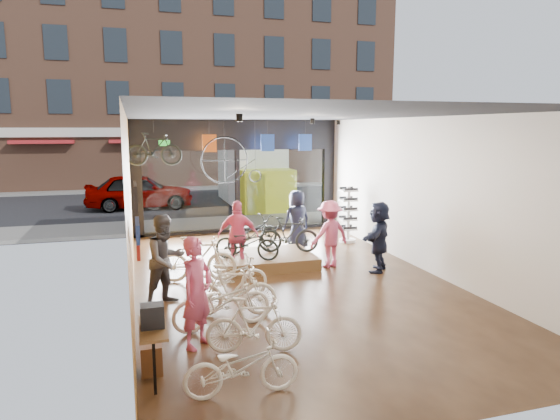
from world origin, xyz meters
name	(u,v)px	position (x,y,z in m)	size (l,w,h in m)	color
ground_plane	(291,282)	(0.00, 0.00, -0.02)	(7.00, 12.00, 0.04)	black
ceiling	(291,114)	(0.00, 0.00, 3.82)	(7.00, 12.00, 0.04)	black
wall_left	(129,207)	(-3.52, 0.00, 1.90)	(0.04, 12.00, 3.80)	#916221
wall_right	(427,195)	(3.52, 0.00, 1.90)	(0.04, 12.00, 3.80)	beige
wall_back	(454,274)	(0.00, -6.02, 1.90)	(7.00, 0.04, 3.80)	beige
storefront	(237,176)	(0.00, 6.00, 1.90)	(7.00, 0.26, 3.80)	black
exit_sign	(164,143)	(-2.40, 5.88, 3.05)	(0.35, 0.06, 0.18)	#198C26
street_road	(203,197)	(0.00, 15.00, -0.01)	(30.00, 18.00, 0.02)	black
sidewalk_near	(231,223)	(0.00, 7.20, 0.06)	(30.00, 2.40, 0.12)	slate
sidewalk_far	(193,187)	(0.00, 19.00, 0.06)	(30.00, 2.00, 0.12)	slate
opposite_building	(185,71)	(0.00, 21.50, 7.00)	(26.00, 5.00, 14.00)	brown
street_car	(139,191)	(-3.17, 12.00, 0.78)	(1.85, 4.59, 1.56)	gray
box_truck	(256,178)	(1.86, 11.00, 1.33)	(2.26, 6.77, 2.67)	silver
floor_bike_0	(241,366)	(-2.15, -4.60, 0.41)	(0.54, 1.54, 0.81)	beige
floor_bike_1	(254,325)	(-1.69, -3.40, 0.46)	(0.43, 1.52, 0.92)	beige
floor_bike_2	(222,303)	(-2.01, -2.29, 0.47)	(0.63, 1.80, 0.95)	beige
floor_bike_3	(233,290)	(-1.71, -1.74, 0.50)	(0.47, 1.67, 1.00)	beige
floor_bike_4	(228,278)	(-1.62, -0.79, 0.45)	(0.60, 1.72, 0.90)	beige
floor_bike_5	(198,259)	(-2.07, 0.58, 0.54)	(0.50, 1.79, 1.07)	beige
display_platform	(266,260)	(-0.20, 1.47, 0.15)	(2.40, 1.80, 0.30)	brown
display_bike_left	(247,243)	(-0.78, 1.09, 0.72)	(0.56, 1.61, 0.85)	black
display_bike_mid	(289,235)	(0.42, 1.49, 0.77)	(0.44, 1.57, 0.94)	black
display_bike_right	(253,233)	(-0.42, 1.99, 0.76)	(0.61, 1.75, 0.92)	black
customer_0	(197,292)	(-2.52, -2.91, 0.91)	(0.67, 0.44, 1.83)	#CC4C72
customer_1	(166,260)	(-2.86, -0.72, 0.92)	(0.89, 0.69, 1.83)	#3F3F44
customer_2	(238,236)	(-0.97, 1.29, 0.88)	(1.03, 0.43, 1.75)	#CC4C72
customer_3	(330,234)	(1.32, 0.88, 0.86)	(1.11, 0.64, 1.72)	#CC4C72
customer_4	(297,220)	(1.12, 2.92, 0.87)	(0.85, 0.56, 1.75)	#161C33
customer_5	(379,237)	(2.35, 0.20, 0.88)	(1.62, 0.52, 1.75)	#161C33
sunglasses_rack	(348,215)	(2.95, 3.38, 0.87)	(0.51, 0.42, 1.74)	white
wall_merch	(141,285)	(-3.38, -3.50, 1.30)	(0.40, 2.40, 2.60)	navy
penny_farthing	(234,162)	(-0.39, 4.51, 2.50)	(1.83, 0.06, 1.47)	black
hung_bike	(154,149)	(-2.79, 4.20, 2.93)	(0.45, 1.58, 0.95)	black
jersey_left	(209,143)	(-1.05, 5.20, 3.05)	(0.45, 0.03, 0.55)	#CC5919
jersey_mid	(268,143)	(0.86, 5.20, 3.05)	(0.45, 0.03, 0.55)	#1E3F99
jersey_right	(305,142)	(2.17, 5.20, 3.05)	(0.45, 0.03, 0.55)	#1E3F99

